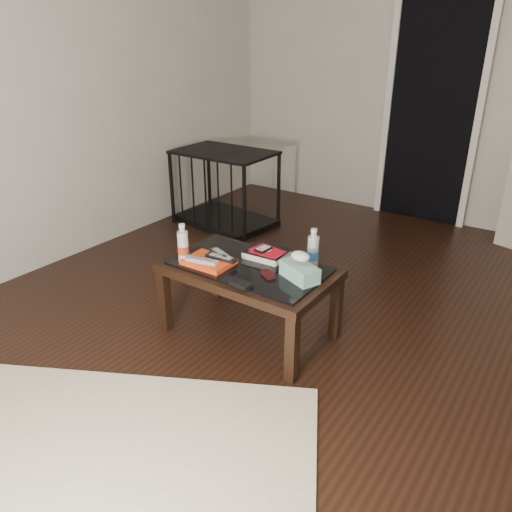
{
  "coord_description": "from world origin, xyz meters",
  "views": [
    {
      "loc": [
        0.96,
        -2.41,
        1.73
      ],
      "look_at": [
        -0.52,
        -0.26,
        0.55
      ],
      "focal_mm": 35.0,
      "sensor_mm": 36.0,
      "label": 1
    }
  ],
  "objects_px": {
    "coffee_table": "(249,275)",
    "water_bottle_left": "(183,243)",
    "textbook": "(266,254)",
    "water_bottle_right": "(313,248)",
    "tissue_box": "(300,272)",
    "pet_crate": "(225,201)"
  },
  "relations": [
    {
      "from": "pet_crate",
      "to": "tissue_box",
      "type": "bearing_deg",
      "value": -33.54
    },
    {
      "from": "water_bottle_right",
      "to": "tissue_box",
      "type": "xyz_separation_m",
      "value": [
        0.02,
        -0.18,
        -0.07
      ]
    },
    {
      "from": "tissue_box",
      "to": "coffee_table",
      "type": "bearing_deg",
      "value": -153.89
    },
    {
      "from": "water_bottle_left",
      "to": "water_bottle_right",
      "type": "distance_m",
      "value": 0.77
    },
    {
      "from": "water_bottle_left",
      "to": "tissue_box",
      "type": "bearing_deg",
      "value": 15.17
    },
    {
      "from": "water_bottle_left",
      "to": "tissue_box",
      "type": "height_order",
      "value": "water_bottle_left"
    },
    {
      "from": "pet_crate",
      "to": "water_bottle_right",
      "type": "height_order",
      "value": "pet_crate"
    },
    {
      "from": "textbook",
      "to": "tissue_box",
      "type": "bearing_deg",
      "value": -27.12
    },
    {
      "from": "textbook",
      "to": "water_bottle_right",
      "type": "relative_size",
      "value": 1.05
    },
    {
      "from": "water_bottle_right",
      "to": "water_bottle_left",
      "type": "bearing_deg",
      "value": -151.17
    },
    {
      "from": "pet_crate",
      "to": "tissue_box",
      "type": "distance_m",
      "value": 2.21
    },
    {
      "from": "coffee_table",
      "to": "textbook",
      "type": "height_order",
      "value": "textbook"
    },
    {
      "from": "textbook",
      "to": "water_bottle_right",
      "type": "xyz_separation_m",
      "value": [
        0.3,
        0.04,
        0.1
      ]
    },
    {
      "from": "water_bottle_left",
      "to": "water_bottle_right",
      "type": "height_order",
      "value": "same"
    },
    {
      "from": "textbook",
      "to": "water_bottle_left",
      "type": "relative_size",
      "value": 1.05
    },
    {
      "from": "coffee_table",
      "to": "water_bottle_right",
      "type": "bearing_deg",
      "value": 32.31
    },
    {
      "from": "coffee_table",
      "to": "water_bottle_left",
      "type": "height_order",
      "value": "water_bottle_left"
    },
    {
      "from": "textbook",
      "to": "tissue_box",
      "type": "distance_m",
      "value": 0.35
    },
    {
      "from": "textbook",
      "to": "water_bottle_left",
      "type": "distance_m",
      "value": 0.51
    },
    {
      "from": "pet_crate",
      "to": "textbook",
      "type": "bearing_deg",
      "value": -36.65
    },
    {
      "from": "textbook",
      "to": "coffee_table",
      "type": "bearing_deg",
      "value": -98.86
    },
    {
      "from": "coffee_table",
      "to": "water_bottle_right",
      "type": "relative_size",
      "value": 4.2
    }
  ]
}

